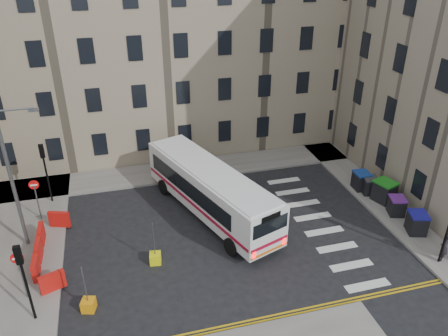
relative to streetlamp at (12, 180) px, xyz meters
name	(u,v)px	position (x,y,z in m)	size (l,w,h in m)	color
ground	(255,230)	(13.00, -2.00, -4.34)	(120.00, 120.00, 0.00)	black
pavement_north	(140,176)	(7.00, 6.60, -4.26)	(36.00, 3.20, 0.15)	slate
pavement_east	(354,179)	(22.00, 2.00, -4.26)	(2.40, 26.00, 0.15)	slate
pavement_west	(7,258)	(-1.00, -1.00, -4.26)	(6.00, 22.00, 0.15)	slate
terrace_north	(109,40)	(6.00, 13.50, 4.28)	(38.30, 10.80, 17.20)	gray
traffic_light_nw	(45,164)	(1.00, 4.50, -1.47)	(0.28, 0.22, 4.10)	black
traffic_light_sw	(23,272)	(1.00, -6.00, -1.47)	(0.28, 0.22, 4.10)	black
streetlamp	(12,180)	(0.00, 0.00, 0.00)	(0.50, 0.22, 8.14)	#595B5E
no_entry_north	(35,192)	(0.50, 2.50, -2.26)	(0.60, 0.08, 3.00)	#595B5E
no_entry_south	(19,266)	(0.50, -4.50, -2.26)	(0.60, 0.08, 3.00)	#595B5E
roadworks_barriers	(46,249)	(1.16, -1.50, -3.69)	(1.66, 6.26, 1.00)	red
bus	(210,189)	(10.86, 0.49, -2.53)	(6.30, 11.71, 3.13)	white
wheelie_bin_a	(417,223)	(22.07, -4.84, -3.53)	(1.33, 1.43, 1.30)	black
wheelie_bin_b	(396,206)	(22.08, -2.85, -3.59)	(1.20, 1.29, 1.18)	black
wheelie_bin_c	(384,191)	(22.22, -1.26, -3.46)	(1.50, 1.61, 1.45)	black
wheelie_bin_d	(370,185)	(21.87, -0.12, -3.59)	(1.17, 1.27, 1.18)	black
wheelie_bin_e	(361,180)	(21.61, 0.56, -3.56)	(1.04, 1.18, 1.25)	black
pedestrian	(444,247)	(21.83, -7.39, -3.33)	(0.62, 0.41, 1.71)	black
bollard_yellow	(155,258)	(6.85, -3.40, -4.04)	(0.60, 0.60, 0.60)	yellow
bollard_chevron	(89,305)	(3.37, -5.97, -4.04)	(0.60, 0.60, 0.60)	orange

